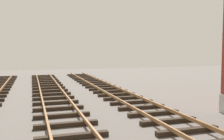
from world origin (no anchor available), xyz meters
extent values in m
cube|color=#2D2319|center=(0.57, 6.64, 0.09)|extent=(2.50, 0.24, 0.18)
cube|color=#2D2319|center=(0.57, 7.97, 0.09)|extent=(2.50, 0.24, 0.18)
cube|color=#2D2319|center=(0.57, 9.30, 0.09)|extent=(2.50, 0.24, 0.18)
cube|color=#2D2319|center=(0.57, 10.63, 0.09)|extent=(2.50, 0.24, 0.18)
cube|color=#2D2319|center=(0.57, 11.96, 0.09)|extent=(2.50, 0.24, 0.18)
cube|color=#2D2319|center=(0.57, 13.28, 0.09)|extent=(2.50, 0.24, 0.18)
cube|color=#2D2319|center=(0.57, 14.61, 0.09)|extent=(2.50, 0.24, 0.18)
cube|color=#2D2319|center=(0.57, 15.94, 0.09)|extent=(2.50, 0.24, 0.18)
cube|color=#2D2319|center=(0.57, 17.27, 0.09)|extent=(2.50, 0.24, 0.18)
cube|color=#2D2319|center=(0.57, 18.60, 0.09)|extent=(2.50, 0.24, 0.18)
cube|color=#2D2319|center=(0.57, 19.93, 0.09)|extent=(2.50, 0.24, 0.18)
cube|color=#2D2319|center=(0.57, 21.25, 0.09)|extent=(2.50, 0.24, 0.18)
cube|color=#2D2319|center=(0.57, 22.58, 0.09)|extent=(2.50, 0.24, 0.18)
cube|color=#2D2319|center=(0.57, 23.91, 0.09)|extent=(2.50, 0.24, 0.18)
cube|color=#2D2319|center=(0.57, 25.24, 0.09)|extent=(2.50, 0.24, 0.18)
cube|color=#2D2319|center=(0.57, 26.57, 0.09)|extent=(2.50, 0.24, 0.18)
cube|color=#2D2319|center=(0.57, 27.90, 0.09)|extent=(2.50, 0.24, 0.18)
cube|color=#2D2319|center=(0.57, 29.23, 0.09)|extent=(2.50, 0.24, 0.18)
cube|color=#2D2319|center=(-3.48, 7.29, 0.09)|extent=(2.50, 0.24, 0.18)
cube|color=#2D2319|center=(-3.48, 8.75, 0.09)|extent=(2.50, 0.24, 0.18)
cube|color=#2D2319|center=(-3.48, 10.21, 0.09)|extent=(2.50, 0.24, 0.18)
cube|color=#2D2319|center=(-3.48, 11.66, 0.09)|extent=(2.50, 0.24, 0.18)
cube|color=#2D2319|center=(-3.48, 13.12, 0.09)|extent=(2.50, 0.24, 0.18)
cube|color=#2D2319|center=(-3.48, 14.58, 0.09)|extent=(2.50, 0.24, 0.18)
cube|color=#2D2319|center=(-3.48, 16.04, 0.09)|extent=(2.50, 0.24, 0.18)
cube|color=#2D2319|center=(-3.48, 17.50, 0.09)|extent=(2.50, 0.24, 0.18)
cube|color=#2D2319|center=(-3.48, 18.95, 0.09)|extent=(2.50, 0.24, 0.18)
cube|color=#2D2319|center=(-3.48, 20.41, 0.09)|extent=(2.50, 0.24, 0.18)
cube|color=#2D2319|center=(-3.48, 21.87, 0.09)|extent=(2.50, 0.24, 0.18)
cube|color=#2D2319|center=(-3.48, 23.33, 0.09)|extent=(2.50, 0.24, 0.18)
cube|color=#2D2319|center=(-3.48, 24.79, 0.09)|extent=(2.50, 0.24, 0.18)
cube|color=#2D2319|center=(-3.48, 26.24, 0.09)|extent=(2.50, 0.24, 0.18)
cube|color=#2D2319|center=(-3.48, 27.70, 0.09)|extent=(2.50, 0.24, 0.18)
cube|color=#2D2319|center=(-3.48, 29.16, 0.09)|extent=(2.50, 0.24, 0.18)
cube|color=#2D2319|center=(-7.54, 24.91, 0.09)|extent=(2.50, 0.24, 0.18)
cube|color=#2D2319|center=(-7.54, 26.33, 0.09)|extent=(2.50, 0.24, 0.18)
cube|color=#2D2319|center=(-7.54, 27.75, 0.09)|extent=(2.50, 0.24, 0.18)
cube|color=#2D2319|center=(-7.54, 29.18, 0.09)|extent=(2.50, 0.24, 0.18)
camera|label=1|loc=(-4.73, -0.99, 2.96)|focal=40.50mm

